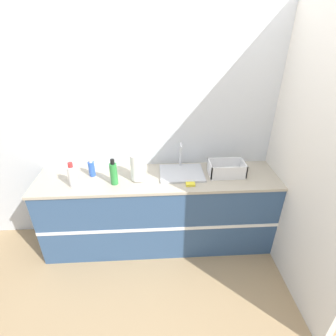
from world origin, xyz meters
The scene contains 11 objects.
ground_plane centered at (0.00, 0.00, 0.00)m, with size 12.00×12.00×0.00m, color tan.
wall_back centered at (0.00, 0.61, 1.30)m, with size 4.92×0.06×2.60m.
wall_right centered at (1.29, 0.29, 1.30)m, with size 0.06×2.58×2.60m.
counter_cabinet centered at (0.00, 0.29, 0.45)m, with size 2.55×0.60×0.90m.
sink centered at (0.25, 0.34, 0.92)m, with size 0.46×0.37×0.30m.
paper_towel_roll centered at (-0.21, 0.25, 1.05)m, with size 0.14×0.14×0.29m.
dish_rack centered at (0.72, 0.29, 0.96)m, with size 0.37×0.22×0.15m.
bottle_white_spray centered at (-0.84, 0.17, 1.02)m, with size 0.08×0.08×0.26m.
bottle_blue centered at (-0.69, 0.36, 0.99)m, with size 0.07×0.07×0.19m.
bottle_green centered at (-0.44, 0.19, 1.02)m, with size 0.07×0.07×0.27m.
sponge centered at (0.32, 0.11, 0.92)m, with size 0.09×0.06×0.02m.
Camera 1 is at (-0.04, -2.06, 2.34)m, focal length 28.00 mm.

